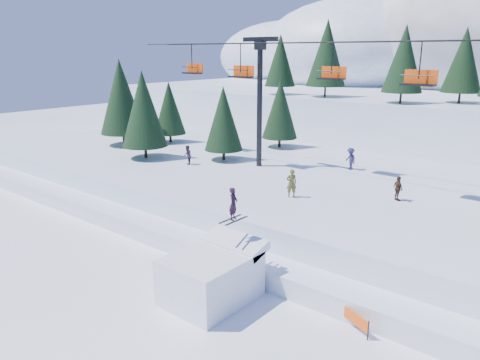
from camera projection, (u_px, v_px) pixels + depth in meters
The scene contains 8 objects.
ground at pixel (175, 326), 20.62m from camera, with size 160.00×160.00×0.00m, color white.
mid_shelf at pixel (358, 201), 33.71m from camera, with size 70.00×22.00×2.50m, color white.
berm at pixel (279, 255), 26.44m from camera, with size 70.00×6.00×1.10m, color white.
jump_kicker at pixel (212, 275), 22.57m from camera, with size 3.42×4.67×5.36m.
chairlift at pixel (387, 89), 30.70m from camera, with size 46.00×3.21×10.28m.
conifer_stand at pixel (393, 129), 31.26m from camera, with size 62.46×15.48×8.64m.
distant_skiers at pixel (374, 174), 32.74m from camera, with size 32.78×10.15×1.88m.
banner_near at pixel (346, 313), 20.67m from camera, with size 2.63×1.17×0.90m.
Camera 1 is at (13.75, -12.22, 11.70)m, focal length 35.00 mm.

